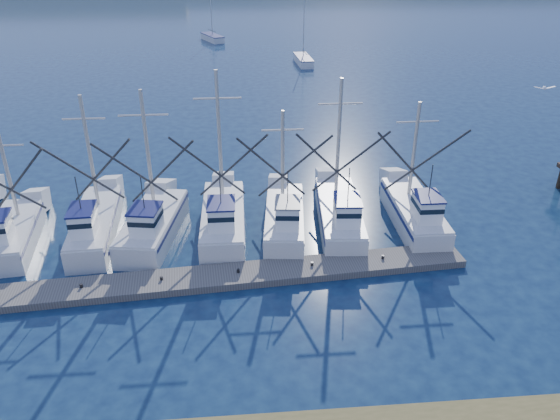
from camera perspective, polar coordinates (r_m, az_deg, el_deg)
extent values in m
plane|color=#0C1A36|center=(25.35, 6.29, -13.97)|extent=(500.00, 500.00, 0.00)
cube|color=#5E5A54|center=(29.24, -10.27, -7.32)|extent=(30.96, 4.68, 0.41)
cube|color=silver|center=(35.35, -25.99, -2.44)|extent=(3.02, 6.99, 1.35)
cylinder|color=#B7B2A8|center=(34.88, -26.57, 3.47)|extent=(0.22, 0.22, 5.61)
cube|color=silver|center=(34.49, -18.69, -1.64)|extent=(2.66, 8.25, 1.41)
cube|color=white|center=(32.06, -19.84, -1.19)|extent=(1.38, 2.06, 1.50)
cylinder|color=#B7B2A8|center=(34.00, -19.27, 5.66)|extent=(0.22, 0.22, 6.93)
cube|color=silver|center=(33.48, -13.11, -1.77)|extent=(3.73, 7.71, 1.39)
cube|color=white|center=(31.16, -13.81, -1.17)|extent=(1.75, 2.02, 1.50)
cylinder|color=#B7B2A8|center=(32.77, -13.66, 5.96)|extent=(0.22, 0.22, 7.32)
cube|color=silver|center=(33.33, -5.95, -1.19)|extent=(2.59, 8.02, 1.47)
cube|color=white|center=(30.83, -6.11, -0.62)|extent=(1.47, 1.97, 1.50)
cylinder|color=#B7B2A8|center=(32.58, -6.34, 7.39)|extent=(0.22, 0.22, 8.14)
cube|color=silver|center=(33.19, 0.46, -1.20)|extent=(3.00, 7.63, 1.44)
cube|color=white|center=(30.82, 0.79, -0.53)|extent=(1.48, 1.94, 1.50)
cylinder|color=#B7B2A8|center=(32.75, 0.28, 5.47)|extent=(0.22, 0.22, 5.86)
cube|color=silver|center=(34.04, 6.19, -0.65)|extent=(3.04, 8.47, 1.37)
cube|color=white|center=(31.53, 7.00, -0.20)|extent=(1.55, 2.13, 1.50)
cylinder|color=#B7B2A8|center=(33.46, 6.14, 7.26)|extent=(0.22, 0.22, 7.57)
cube|color=silver|center=(34.92, 13.78, -0.49)|extent=(2.42, 7.78, 1.45)
cube|color=white|center=(32.60, 15.09, 0.14)|extent=(1.38, 1.91, 1.50)
cylinder|color=#B7B2A8|center=(34.51, 13.84, 6.07)|extent=(0.22, 0.22, 6.09)
cube|color=silver|center=(75.79, 2.46, 15.33)|extent=(2.09, 6.08, 0.90)
cylinder|color=#B7B2A8|center=(75.31, 2.50, 18.39)|extent=(0.12, 0.12, 7.20)
cube|color=silver|center=(92.12, -7.07, 17.40)|extent=(3.94, 5.83, 0.90)
cylinder|color=#B7B2A8|center=(91.79, -7.22, 19.91)|extent=(0.12, 0.12, 7.20)
sphere|color=white|center=(33.34, 25.91, 11.39)|extent=(0.22, 0.22, 0.22)
cube|color=white|center=(33.17, 25.42, 11.45)|extent=(0.53, 0.13, 0.14)
cube|color=white|center=(33.49, 26.40, 11.38)|extent=(0.53, 0.13, 0.14)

